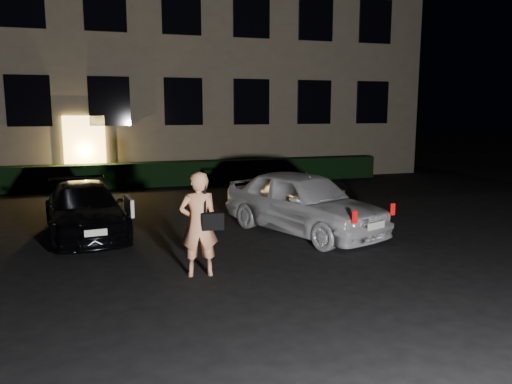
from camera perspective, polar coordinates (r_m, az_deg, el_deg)
name	(u,v)px	position (r m, az deg, el deg)	size (l,w,h in m)	color
ground	(293,273)	(8.52, 4.20, -9.19)	(80.00, 80.00, 0.00)	black
building	(167,33)	(22.93, -10.17, 17.50)	(20.00, 8.11, 12.00)	#6F604F
hedge	(187,173)	(18.39, -7.88, 2.17)	(15.00, 0.70, 0.85)	black
sedan	(85,209)	(11.53, -18.98, -1.89)	(2.00, 4.01, 1.11)	black
hatch	(303,202)	(11.08, 5.38, -1.13)	(3.03, 4.41, 1.39)	silver
man	(199,224)	(8.19, -6.53, -3.64)	(0.72, 0.46, 1.74)	#E79867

